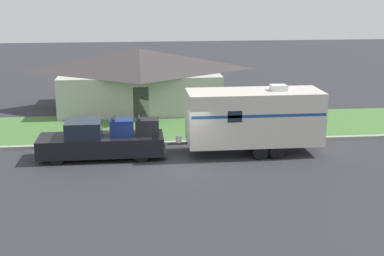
# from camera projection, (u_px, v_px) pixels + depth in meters

# --- Properties ---
(ground_plane) EXTENTS (120.00, 120.00, 0.00)m
(ground_plane) POSITION_uv_depth(u_px,v_px,m) (185.00, 166.00, 25.37)
(ground_plane) COLOR #2D2D33
(curb_strip) EXTENTS (80.00, 0.30, 0.14)m
(curb_strip) POSITION_uv_depth(u_px,v_px,m) (178.00, 143.00, 28.96)
(curb_strip) COLOR #999993
(curb_strip) RESTS_ON ground_plane
(lawn_strip) EXTENTS (80.00, 7.00, 0.03)m
(lawn_strip) POSITION_uv_depth(u_px,v_px,m) (173.00, 127.00, 32.48)
(lawn_strip) COLOR #477538
(lawn_strip) RESTS_ON ground_plane
(house_across_street) EXTENTS (11.50, 7.79, 4.14)m
(house_across_street) POSITION_uv_depth(u_px,v_px,m) (140.00, 77.00, 37.25)
(house_across_street) COLOR #B2B2A8
(house_across_street) RESTS_ON ground_plane
(pickup_truck) EXTENTS (6.24, 2.05, 2.05)m
(pickup_truck) POSITION_uv_depth(u_px,v_px,m) (102.00, 141.00, 26.40)
(pickup_truck) COLOR black
(pickup_truck) RESTS_ON ground_plane
(travel_trailer) EXTENTS (7.73, 2.49, 3.50)m
(travel_trailer) POSITION_uv_depth(u_px,v_px,m) (254.00, 117.00, 26.94)
(travel_trailer) COLOR black
(travel_trailer) RESTS_ON ground_plane
(mailbox) EXTENTS (0.48, 0.20, 1.31)m
(mailbox) POSITION_uv_depth(u_px,v_px,m) (292.00, 120.00, 29.95)
(mailbox) COLOR brown
(mailbox) RESTS_ON ground_plane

